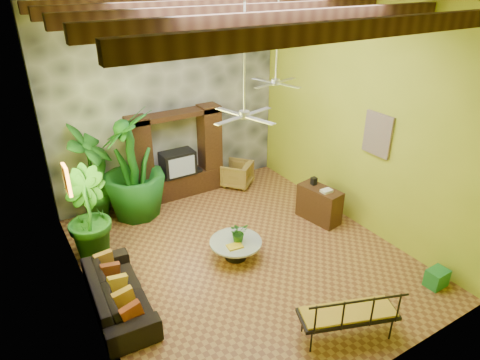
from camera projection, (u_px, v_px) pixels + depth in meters
ground at (242, 255)px, 8.98m from camera, size 7.00×7.00×0.00m
back_wall at (167, 99)px, 10.54m from camera, size 6.00×0.02×5.00m
left_wall at (73, 182)px, 6.46m from camera, size 0.02×7.00×5.00m
right_wall at (359, 117)px, 9.27m from camera, size 0.02×7.00×5.00m
stone_accent_wall at (168, 100)px, 10.50m from camera, size 5.98×0.10×4.98m
ceiling_beams at (242, 11)px, 6.86m from camera, size 5.95×5.36×0.22m
entertainment_center at (177, 161)px, 10.95m from camera, size 2.40×0.55×2.30m
ceiling_fan_front at (244, 103)px, 7.07m from camera, size 1.28×1.28×1.86m
ceiling_fan_back at (276, 72)px, 9.13m from camera, size 1.28×1.28×1.86m
wall_art_mask at (67, 180)px, 7.43m from camera, size 0.06×0.32×0.55m
wall_art_painting at (378, 134)px, 8.88m from camera, size 0.06×0.70×0.90m
sofa at (118, 293)px, 7.45m from camera, size 1.01×2.29×0.65m
wicker_armchair at (237, 174)px, 11.71m from camera, size 1.05×1.05×0.69m
tall_plant_a at (92, 174)px, 9.78m from camera, size 1.43×1.50×2.37m
tall_plant_b at (87, 215)px, 8.54m from camera, size 1.03×1.20×1.94m
tall_plant_c at (132, 165)px, 9.88m from camera, size 1.99×1.99×2.64m
coffee_table at (236, 247)px, 8.79m from camera, size 1.07×1.07×0.40m
centerpiece_plant at (239, 232)px, 8.65m from camera, size 0.38×0.33×0.42m
yellow_tray at (235, 246)px, 8.54m from camera, size 0.33×0.25×0.03m
iron_bench at (352, 313)px, 6.72m from camera, size 1.66×1.10×0.57m
side_console at (319, 204)px, 10.07m from camera, size 0.64×1.10×0.83m
green_bin at (437, 278)px, 8.04m from camera, size 0.41×0.31×0.35m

